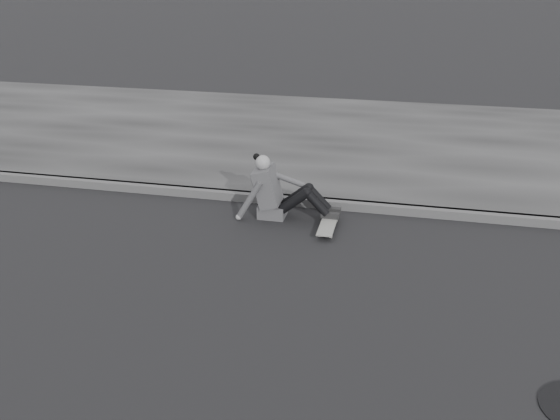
# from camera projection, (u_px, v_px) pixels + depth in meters

# --- Properties ---
(ground) EXTENTS (80.00, 80.00, 0.00)m
(ground) POSITION_uv_depth(u_px,v_px,m) (475.00, 325.00, 6.11)
(ground) COLOR black
(ground) RESTS_ON ground
(curb) EXTENTS (24.00, 0.16, 0.12)m
(curb) POSITION_uv_depth(u_px,v_px,m) (462.00, 215.00, 8.40)
(curb) COLOR #4D4D4D
(curb) RESTS_ON ground
(sidewalk) EXTENTS (24.00, 6.00, 0.12)m
(sidewalk) POSITION_uv_depth(u_px,v_px,m) (454.00, 148.00, 11.10)
(sidewalk) COLOR #323232
(sidewalk) RESTS_ON ground
(skateboard) EXTENTS (0.20, 0.78, 0.09)m
(skateboard) POSITION_uv_depth(u_px,v_px,m) (328.00, 224.00, 8.10)
(skateboard) COLOR #A7A7A2
(skateboard) RESTS_ON ground
(seated_woman) EXTENTS (1.38, 0.46, 0.88)m
(seated_woman) POSITION_uv_depth(u_px,v_px,m) (277.00, 192.00, 8.34)
(seated_woman) COLOR #48484A
(seated_woman) RESTS_ON ground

